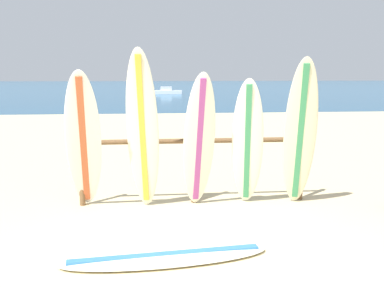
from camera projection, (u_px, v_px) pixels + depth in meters
The scene contains 9 objects.
ocean_water at pixel (154, 87), 61.07m from camera, with size 120.00×80.00×0.01m, color #1E5984.
surfboard_rack at pixel (194, 155), 6.83m from camera, with size 3.66×0.09×1.16m.
surfboard_leaning_far_left at pixel (83, 142), 6.27m from camera, with size 0.61×1.02×2.14m.
surfboard_leaning_left at pixel (143, 132), 6.32m from camera, with size 0.56×0.72×2.45m.
surfboard_leaning_center_left at pixel (199, 142), 6.40m from camera, with size 0.53×0.78×2.11m.
surfboard_leaning_center at pixel (247, 144), 6.54m from camera, with size 0.60×0.77×2.02m.
surfboard_leaning_center_right at pixel (300, 134), 6.49m from camera, with size 0.62×0.81×2.32m.
surfboard_lying_on_sand at pixel (166, 256), 4.82m from camera, with size 2.41×0.84×0.08m.
small_boat_offshore at pixel (166, 91), 40.96m from camera, with size 3.07×1.13×0.71m.
Camera 1 is at (-0.32, -3.83, 2.09)m, focal length 39.91 mm.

